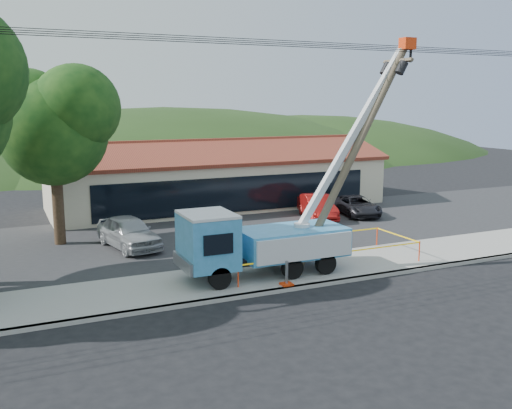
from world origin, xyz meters
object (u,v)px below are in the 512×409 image
at_px(utility_truck, 261,238).
at_px(leaning_pole, 358,145).
at_px(car_dark, 356,216).
at_px(car_silver, 129,250).
at_px(car_red, 317,220).

xyz_separation_m(utility_truck, leaning_pole, (4.48, -0.12, 3.66)).
xyz_separation_m(leaning_pole, car_dark, (6.31, 9.10, -5.35)).
xyz_separation_m(utility_truck, car_dark, (10.79, 8.99, -1.68)).
bearing_deg(car_dark, car_silver, -160.86).
bearing_deg(car_dark, leaning_pole, -114.13).
height_order(leaning_pole, car_silver, leaning_pole).
xyz_separation_m(car_silver, car_red, (11.97, 2.31, 0.00)).
distance_m(car_silver, car_dark, 14.91).
bearing_deg(car_red, utility_truck, -116.57).
bearing_deg(car_dark, car_red, -171.33).
bearing_deg(car_silver, car_red, -0.51).
xyz_separation_m(leaning_pole, car_silver, (-8.44, 6.89, -5.35)).
relative_size(leaning_pole, car_silver, 2.08).
bearing_deg(leaning_pole, car_dark, 55.27).
xyz_separation_m(car_red, car_dark, (2.78, -0.09, 0.00)).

